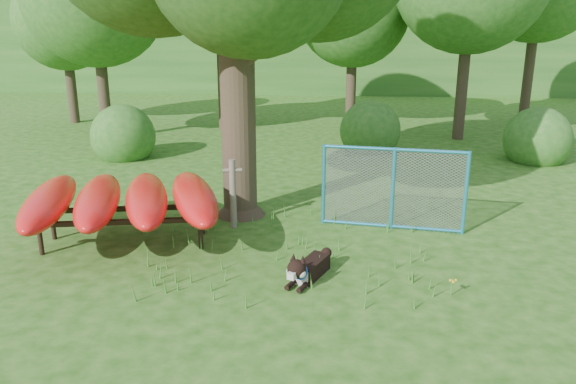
{
  "coord_description": "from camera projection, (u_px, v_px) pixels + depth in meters",
  "views": [
    {
      "loc": [
        0.94,
        -7.64,
        3.69
      ],
      "look_at": [
        0.2,
        1.2,
        1.0
      ],
      "focal_mm": 35.0,
      "sensor_mm": 36.0,
      "label": 1
    }
  ],
  "objects": [
    {
      "name": "shrub_left",
      "position": [
        125.0,
        157.0,
        15.99
      ],
      "size": [
        1.8,
        1.8,
        1.8
      ],
      "primitive_type": "sphere",
      "color": "#285F1E",
      "rests_on": "ground"
    },
    {
      "name": "shrub_mid",
      "position": [
        369.0,
        150.0,
        16.86
      ],
      "size": [
        1.8,
        1.8,
        1.8
      ],
      "primitive_type": "sphere",
      "color": "#285F1E",
      "rests_on": "ground"
    },
    {
      "name": "wooded_hillside",
      "position": [
        321.0,
        34.0,
        34.27
      ],
      "size": [
        80.0,
        12.0,
        6.0
      ],
      "primitive_type": "cube",
      "color": "#285F1E",
      "rests_on": "ground"
    },
    {
      "name": "bg_tree_f",
      "position": [
        64.0,
        21.0,
        20.47
      ],
      "size": [
        3.6,
        3.6,
        5.55
      ],
      "color": "#32281B",
      "rests_on": "ground"
    },
    {
      "name": "bg_tree_c",
      "position": [
        353.0,
        10.0,
        19.52
      ],
      "size": [
        4.0,
        4.0,
        6.12
      ],
      "color": "#32281B",
      "rests_on": "ground"
    },
    {
      "name": "ground",
      "position": [
        268.0,
        278.0,
        8.44
      ],
      "size": [
        80.0,
        80.0,
        0.0
      ],
      "primitive_type": "plane",
      "color": "#1F4D0F",
      "rests_on": "ground"
    },
    {
      "name": "kayak_rack",
      "position": [
        123.0,
        200.0,
        9.53
      ],
      "size": [
        3.95,
        3.53,
        1.04
      ],
      "rotation": [
        0.0,
        0.0,
        0.19
      ],
      "color": "black",
      "rests_on": "ground"
    },
    {
      "name": "husky_dog",
      "position": [
        307.0,
        269.0,
        8.31
      ],
      "size": [
        0.67,
        1.12,
        0.54
      ],
      "rotation": [
        0.0,
        0.0,
        -0.4
      ],
      "color": "black",
      "rests_on": "ground"
    },
    {
      "name": "wooden_post",
      "position": [
        233.0,
        192.0,
        10.35
      ],
      "size": [
        0.36,
        0.15,
        1.3
      ],
      "rotation": [
        0.0,
        0.0,
        0.23
      ],
      "color": "#605748",
      "rests_on": "ground"
    },
    {
      "name": "shrub_right",
      "position": [
        535.0,
        161.0,
        15.54
      ],
      "size": [
        1.8,
        1.8,
        1.8
      ],
      "primitive_type": "sphere",
      "color": "#285F1E",
      "rests_on": "ground"
    },
    {
      "name": "wildflower_clump",
      "position": [
        452.0,
        282.0,
        7.85
      ],
      "size": [
        0.12,
        0.12,
        0.25
      ],
      "rotation": [
        0.0,
        0.0,
        -0.41
      ],
      "color": "#3D7B28",
      "rests_on": "ground"
    },
    {
      "name": "fence_section",
      "position": [
        393.0,
        189.0,
        10.26
      ],
      "size": [
        2.62,
        0.45,
        2.57
      ],
      "rotation": [
        0.0,
        0.0,
        -0.14
      ],
      "color": "teal",
      "rests_on": "ground"
    }
  ]
}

